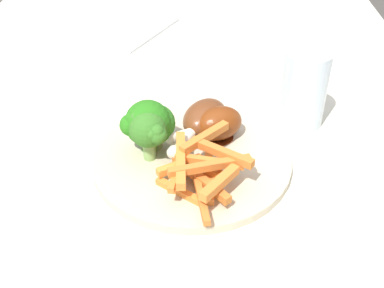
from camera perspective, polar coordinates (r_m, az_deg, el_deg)
dining_table at (r=0.77m, az=-2.35°, el=-3.89°), size 1.26×0.89×0.74m
dinner_plate at (r=0.65m, az=-0.00°, el=-1.85°), size 0.27×0.27×0.01m
broccoli_floret_front at (r=0.64m, az=-4.39°, el=2.52°), size 0.06×0.06×0.06m
broccoli_floret_middle at (r=0.63m, az=-5.52°, el=2.42°), size 0.06×0.07×0.08m
broccoli_floret_back at (r=0.62m, az=-5.24°, el=1.74°), size 0.05×0.05×0.07m
carrot_fries_pile at (r=0.59m, az=1.03°, el=-2.82°), size 0.16×0.12×0.04m
chicken_drumstick_near at (r=0.67m, az=2.81°, el=2.35°), size 0.08×0.12×0.05m
chicken_drumstick_far at (r=0.68m, az=1.37°, el=2.94°), size 0.14×0.09×0.05m
fork at (r=1.02m, az=-4.56°, el=12.82°), size 0.18×0.10×0.00m
water_glass at (r=0.72m, az=13.13°, el=6.43°), size 0.07×0.07×0.12m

